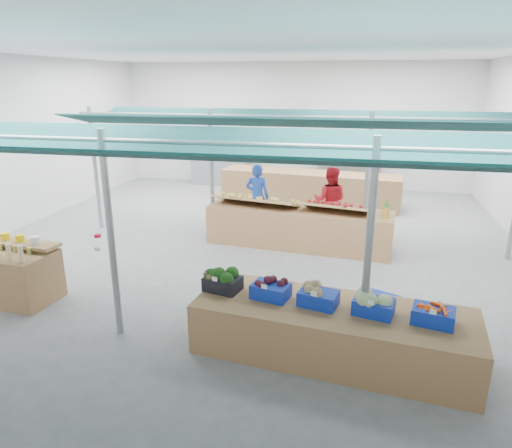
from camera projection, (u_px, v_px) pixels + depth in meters
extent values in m
plane|color=slate|center=(249.00, 246.00, 10.33)|extent=(13.00, 13.00, 0.00)
plane|color=silver|center=(248.00, 48.00, 9.06)|extent=(13.00, 13.00, 0.00)
plane|color=silver|center=(293.00, 125.00, 15.73)|extent=(12.00, 0.00, 12.00)
plane|color=silver|center=(7.00, 145.00, 10.97)|extent=(0.00, 13.00, 13.00)
cylinder|color=gray|center=(95.00, 169.00, 11.19)|extent=(0.10, 0.10, 3.00)
cylinder|color=gray|center=(111.00, 237.00, 6.37)|extent=(0.10, 0.10, 3.00)
cylinder|color=gray|center=(212.00, 175.00, 10.55)|extent=(0.10, 0.10, 3.00)
cylinder|color=gray|center=(368.00, 258.00, 5.63)|extent=(0.10, 0.10, 3.00)
cylinder|color=gray|center=(367.00, 182.00, 9.81)|extent=(0.10, 0.10, 3.00)
cylinder|color=gray|center=(230.00, 144.00, 5.59)|extent=(10.00, 0.06, 0.06)
cylinder|color=gray|center=(288.00, 117.00, 9.77)|extent=(10.00, 0.06, 0.06)
cube|color=#0A2A28|center=(213.00, 158.00, 5.01)|extent=(9.50, 1.28, 0.30)
cube|color=#0A2A28|center=(243.00, 143.00, 6.21)|extent=(9.50, 1.28, 0.30)
cube|color=#0A2A28|center=(282.00, 122.00, 9.19)|extent=(9.50, 1.28, 0.30)
cube|color=#0A2A28|center=(292.00, 118.00, 10.40)|extent=(9.50, 1.28, 0.30)
cube|color=#B23F33|center=(220.00, 157.00, 16.13)|extent=(2.00, 0.50, 2.00)
cube|color=#B23F33|center=(350.00, 162.00, 15.18)|extent=(2.00, 0.50, 2.00)
cube|color=olive|center=(2.00, 274.00, 7.80)|extent=(1.99, 1.02, 0.85)
cube|color=#997247|center=(9.00, 242.00, 7.89)|extent=(1.94, 0.54, 0.06)
cube|color=olive|center=(332.00, 331.00, 6.15)|extent=(3.81, 1.64, 0.72)
cube|color=olive|center=(299.00, 227.00, 10.23)|extent=(4.16, 1.34, 0.88)
cube|color=olive|center=(309.00, 188.00, 13.79)|extent=(5.44, 1.68, 0.96)
cube|color=#0E29A2|center=(377.00, 316.00, 6.60)|extent=(0.65, 0.56, 0.65)
imported|color=#1B43B0|center=(257.00, 196.00, 11.39)|extent=(0.63, 0.44, 1.64)
imported|color=#B0151F|center=(330.00, 200.00, 11.01)|extent=(0.85, 0.69, 1.64)
cube|color=black|center=(223.00, 284.00, 6.51)|extent=(0.56, 0.45, 0.20)
cube|color=white|center=(215.00, 279.00, 6.28)|extent=(0.08, 0.03, 0.06)
cube|color=#0E29A2|center=(271.00, 291.00, 6.29)|extent=(0.56, 0.45, 0.20)
cube|color=white|center=(264.00, 287.00, 6.05)|extent=(0.08, 0.03, 0.06)
cube|color=#0E29A2|center=(318.00, 298.00, 6.08)|extent=(0.56, 0.45, 0.20)
cube|color=white|center=(313.00, 294.00, 5.84)|extent=(0.08, 0.03, 0.06)
cube|color=#0E29A2|center=(374.00, 307.00, 5.85)|extent=(0.56, 0.45, 0.20)
cube|color=white|center=(371.00, 303.00, 5.61)|extent=(0.08, 0.03, 0.06)
cube|color=#0E29A2|center=(433.00, 316.00, 5.63)|extent=(0.56, 0.45, 0.20)
cube|color=white|center=(433.00, 312.00, 5.39)|extent=(0.08, 0.03, 0.06)
sphere|color=brown|center=(209.00, 277.00, 6.41)|extent=(0.09, 0.09, 0.09)
sphere|color=brown|center=(205.00, 274.00, 6.39)|extent=(0.06, 0.06, 0.06)
cylinder|color=red|center=(98.00, 236.00, 7.66)|extent=(0.12, 0.12, 0.05)
cube|color=white|center=(97.00, 249.00, 7.67)|extent=(0.10, 0.01, 0.07)
cube|color=#997247|center=(256.00, 201.00, 10.26)|extent=(1.99, 1.01, 0.26)
cube|color=#997247|center=(336.00, 208.00, 9.73)|extent=(1.60, 0.94, 0.26)
cylinder|color=#8C6019|center=(386.00, 212.00, 9.43)|extent=(0.14, 0.14, 0.22)
cone|color=#26661E|center=(387.00, 203.00, 9.37)|extent=(0.12, 0.12, 0.18)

